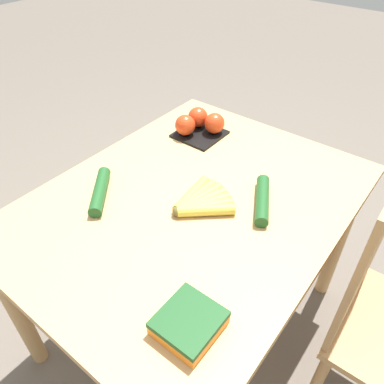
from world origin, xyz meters
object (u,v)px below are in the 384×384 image
(tomato_pack, at_px, (199,124))
(cucumber_near, at_px, (262,200))
(carrot_bag, at_px, (189,322))
(cucumber_far, at_px, (100,191))
(banana_bunch, at_px, (200,202))

(tomato_pack, distance_m, cucumber_near, 0.50)
(carrot_bag, height_order, cucumber_far, carrot_bag)
(tomato_pack, bearing_deg, cucumber_far, -1.47)
(cucumber_far, bearing_deg, banana_bunch, 119.05)
(cucumber_near, bearing_deg, banana_bunch, -49.83)
(banana_bunch, xyz_separation_m, carrot_bag, (0.36, 0.24, 0.01))
(tomato_pack, height_order, carrot_bag, tomato_pack)
(cucumber_near, distance_m, cucumber_far, 0.54)
(banana_bunch, distance_m, tomato_pack, 0.47)
(banana_bunch, height_order, carrot_bag, carrot_bag)
(banana_bunch, xyz_separation_m, tomato_pack, (-0.37, -0.28, 0.03))
(cucumber_near, relative_size, cucumber_far, 1.09)
(cucumber_far, bearing_deg, carrot_bag, 69.72)
(carrot_bag, height_order, cucumber_near, carrot_bag)
(tomato_pack, relative_size, cucumber_near, 0.85)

